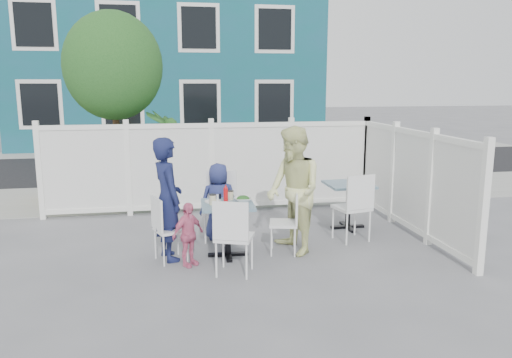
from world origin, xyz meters
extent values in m
plane|color=slate|center=(0.00, 0.00, 0.00)|extent=(80.00, 80.00, 0.00)
cube|color=gray|center=(0.00, 3.80, 0.01)|extent=(24.00, 2.60, 0.01)
cube|color=black|center=(0.00, 7.50, 0.00)|extent=(24.00, 5.00, 0.01)
cube|color=gray|center=(0.00, 10.60, 0.01)|extent=(24.00, 1.60, 0.01)
cube|color=#11575C|center=(-0.50, 14.00, 3.00)|extent=(11.00, 6.00, 6.00)
cube|color=black|center=(-3.00, 11.02, 1.60)|extent=(1.20, 0.04, 1.40)
cube|color=black|center=(1.00, 11.02, 1.60)|extent=(1.20, 0.04, 1.40)
cube|color=black|center=(-3.00, 11.02, 4.10)|extent=(1.20, 0.04, 1.40)
cube|color=black|center=(1.00, 11.02, 4.10)|extent=(1.20, 0.04, 1.40)
cube|color=white|center=(0.10, 2.40, 0.82)|extent=(5.80, 0.04, 1.40)
cube|color=white|center=(0.10, 2.40, 1.56)|extent=(5.86, 0.08, 0.08)
cube|color=white|center=(0.10, 2.40, 0.06)|extent=(5.86, 0.08, 0.12)
cube|color=white|center=(3.00, 0.60, 0.82)|extent=(0.04, 3.60, 1.40)
cube|color=white|center=(3.00, 0.60, 1.56)|extent=(0.08, 3.66, 0.08)
cube|color=white|center=(3.00, 0.60, 0.06)|extent=(0.08, 3.66, 0.12)
cylinder|color=#382316|center=(-1.60, 3.30, 1.20)|extent=(0.12, 0.12, 2.40)
ellipsoid|color=#194619|center=(-1.60, 3.30, 2.60)|extent=(1.80, 1.62, 1.98)
cube|color=gold|center=(-2.61, 4.00, 0.69)|extent=(0.81, 0.62, 1.38)
imported|color=#194619|center=(-0.68, 3.10, 0.89)|extent=(1.28, 1.28, 1.77)
imported|color=#194619|center=(1.50, 3.00, 0.71)|extent=(1.56, 1.64, 1.42)
cube|color=slate|center=(0.09, 0.01, 0.71)|extent=(0.72, 0.72, 0.04)
cylinder|color=black|center=(0.09, 0.01, 0.35)|extent=(0.08, 0.08, 0.67)
cube|color=black|center=(0.09, 0.01, 0.02)|extent=(0.54, 0.10, 0.04)
cube|color=black|center=(0.09, 0.01, 0.02)|extent=(0.10, 0.54, 0.04)
cube|color=slate|center=(2.14, 0.97, 0.71)|extent=(0.70, 0.70, 0.04)
cylinder|color=black|center=(2.14, 0.97, 0.36)|extent=(0.08, 0.08, 0.67)
cube|color=black|center=(2.14, 0.97, 0.02)|extent=(0.55, 0.08, 0.04)
cube|color=black|center=(2.14, 0.97, 0.02)|extent=(0.08, 0.55, 0.04)
cube|color=white|center=(-0.66, -0.03, 0.42)|extent=(0.48, 0.49, 0.04)
cube|color=white|center=(-0.83, -0.09, 0.65)|extent=(0.16, 0.38, 0.42)
cylinder|color=white|center=(-0.57, 0.18, 0.21)|extent=(0.02, 0.02, 0.42)
cylinder|color=white|center=(-0.46, -0.14, 0.21)|extent=(0.02, 0.02, 0.42)
cylinder|color=white|center=(-0.87, 0.07, 0.21)|extent=(0.02, 0.02, 0.42)
cylinder|color=white|center=(-0.76, -0.24, 0.21)|extent=(0.02, 0.02, 0.42)
cube|color=white|center=(0.85, 0.00, 0.42)|extent=(0.45, 0.46, 0.04)
cube|color=white|center=(1.02, -0.04, 0.65)|extent=(0.12, 0.38, 0.42)
cylinder|color=white|center=(0.66, -0.12, 0.21)|extent=(0.02, 0.02, 0.42)
cylinder|color=white|center=(0.74, 0.20, 0.21)|extent=(0.02, 0.02, 0.42)
cylinder|color=white|center=(0.96, -0.20, 0.21)|extent=(0.02, 0.02, 0.42)
cylinder|color=white|center=(1.04, 0.13, 0.21)|extent=(0.02, 0.02, 0.42)
cube|color=white|center=(0.06, 0.72, 0.49)|extent=(0.54, 0.53, 0.04)
cube|color=white|center=(0.11, 0.92, 0.76)|extent=(0.45, 0.13, 0.49)
cylinder|color=white|center=(0.21, 0.50, 0.24)|extent=(0.03, 0.03, 0.49)
cylinder|color=white|center=(-0.17, 0.59, 0.24)|extent=(0.03, 0.03, 0.49)
cylinder|color=white|center=(0.30, 0.86, 0.24)|extent=(0.03, 0.03, 0.49)
cylinder|color=white|center=(-0.09, 0.95, 0.24)|extent=(0.03, 0.03, 0.49)
cube|color=white|center=(0.09, -0.63, 0.46)|extent=(0.54, 0.53, 0.04)
cube|color=white|center=(0.03, -0.81, 0.71)|extent=(0.41, 0.18, 0.46)
cylinder|color=white|center=(-0.02, -0.40, 0.23)|extent=(0.02, 0.02, 0.46)
cylinder|color=white|center=(0.33, -0.53, 0.23)|extent=(0.02, 0.02, 0.46)
cylinder|color=white|center=(-0.14, -0.73, 0.23)|extent=(0.02, 0.02, 0.46)
cylinder|color=white|center=(0.20, -0.86, 0.23)|extent=(0.02, 0.02, 0.46)
cube|color=white|center=(1.97, 0.38, 0.49)|extent=(0.55, 0.53, 0.04)
cube|color=white|center=(2.02, 0.17, 0.76)|extent=(0.45, 0.14, 0.49)
cylinder|color=white|center=(1.73, 0.51, 0.25)|extent=(0.03, 0.03, 0.49)
cylinder|color=white|center=(2.12, 0.60, 0.25)|extent=(0.03, 0.03, 0.49)
cylinder|color=white|center=(1.82, 0.15, 0.25)|extent=(0.03, 0.03, 0.49)
cylinder|color=white|center=(2.20, 0.24, 0.25)|extent=(0.03, 0.03, 0.49)
imported|color=#161C45|center=(-0.69, 0.05, 0.81)|extent=(0.55, 0.68, 1.62)
imported|color=#D8E057|center=(0.99, 0.00, 0.87)|extent=(0.84, 0.98, 1.73)
imported|color=navy|center=(0.05, 0.80, 0.57)|extent=(0.60, 0.43, 1.14)
imported|color=pink|center=(-0.45, -0.26, 0.41)|extent=(0.50, 0.46, 0.82)
cylinder|color=white|center=(0.08, -0.16, 0.74)|extent=(0.26, 0.26, 0.02)
cylinder|color=white|center=(-0.09, 0.13, 0.74)|extent=(0.22, 0.22, 0.02)
imported|color=white|center=(0.31, 0.06, 0.76)|extent=(0.23, 0.23, 0.06)
cylinder|color=beige|center=(-0.11, -0.03, 0.79)|extent=(0.09, 0.09, 0.13)
cylinder|color=beige|center=(0.16, 0.21, 0.79)|extent=(0.08, 0.08, 0.12)
cylinder|color=red|center=(0.08, 0.08, 0.82)|extent=(0.06, 0.06, 0.19)
cylinder|color=white|center=(-0.02, 0.27, 0.76)|extent=(0.03, 0.03, 0.07)
cylinder|color=black|center=(0.02, 0.30, 0.76)|extent=(0.03, 0.03, 0.07)
camera|label=1|loc=(-0.67, -6.37, 2.30)|focal=35.00mm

